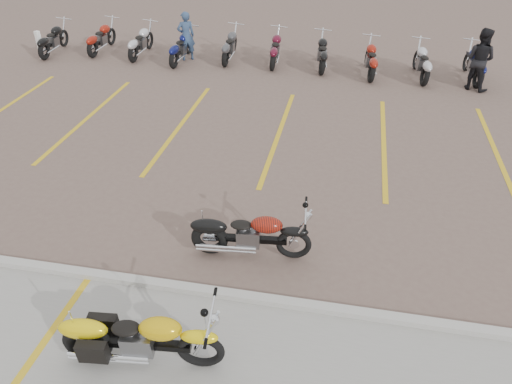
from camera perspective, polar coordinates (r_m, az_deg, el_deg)
ground at (r=9.81m, az=-1.12°, el=-3.68°), size 100.00×100.00×0.00m
curb at (r=8.30m, az=-4.11°, el=-11.48°), size 60.00×0.18×0.12m
parking_stripes at (r=13.17m, az=2.60°, el=6.62°), size 38.00×5.50×0.01m
yellow_cruiser at (r=7.29m, az=-13.24°, el=-16.02°), size 2.28×0.44×0.94m
flame_cruiser at (r=8.81m, az=-0.91°, el=-5.03°), size 2.15×0.39×0.88m
person_a at (r=18.69m, az=-7.99°, el=17.23°), size 0.74×0.67×1.70m
person_b at (r=17.19m, az=24.17°, el=13.68°), size 1.16×1.10×1.90m
bollard at (r=20.25m, az=-23.47°, el=15.14°), size 0.19×0.19×1.00m
bg_bike_row at (r=18.18m, az=-0.70°, el=16.11°), size 15.60×2.03×1.10m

